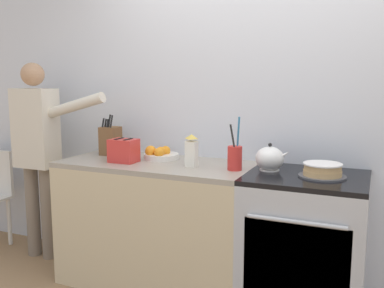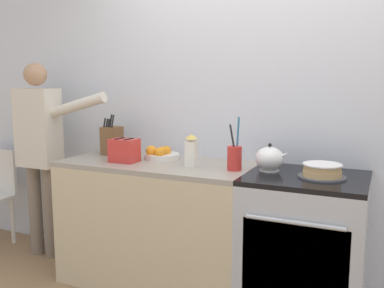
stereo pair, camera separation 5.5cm
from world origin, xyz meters
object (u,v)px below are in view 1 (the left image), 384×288
object	(u,v)px
stove_range	(304,246)
tea_kettle	(270,159)
fruit_bowl	(160,154)
knife_block	(110,141)
layer_cake	(322,171)
utensil_crock	(235,157)
person_baker	(37,144)
toaster	(124,151)
milk_carton	(192,151)

from	to	relation	value
stove_range	tea_kettle	xyz separation A→B (m)	(-0.24, 0.05, 0.52)
fruit_bowl	tea_kettle	bearing A→B (deg)	-4.02
fruit_bowl	knife_block	bearing A→B (deg)	178.02
layer_cake	knife_block	world-z (taller)	knife_block
stove_range	utensil_crock	xyz separation A→B (m)	(-0.45, -0.03, 0.53)
person_baker	stove_range	bearing A→B (deg)	-6.81
stove_range	tea_kettle	distance (m)	0.58
knife_block	toaster	xyz separation A→B (m)	(0.25, -0.21, -0.03)
layer_cake	utensil_crock	size ratio (longest dim) A/B	0.81
stove_range	utensil_crock	bearing A→B (deg)	-175.92
tea_kettle	knife_block	xyz separation A→B (m)	(-1.26, 0.07, 0.03)
layer_cake	person_baker	xyz separation A→B (m)	(-2.23, 0.04, 0.02)
stove_range	person_baker	world-z (taller)	person_baker
tea_kettle	layer_cake	bearing A→B (deg)	-9.99
stove_range	milk_carton	size ratio (longest dim) A/B	4.14
fruit_bowl	milk_carton	bearing A→B (deg)	-24.76
stove_range	milk_carton	bearing A→B (deg)	-176.99
stove_range	milk_carton	xyz separation A→B (m)	(-0.75, -0.04, 0.55)
toaster	knife_block	bearing A→B (deg)	140.26
fruit_bowl	toaster	bearing A→B (deg)	-133.42
tea_kettle	knife_block	bearing A→B (deg)	176.69
knife_block	person_baker	size ratio (longest dim) A/B	0.19
stove_range	toaster	distance (m)	1.35
fruit_bowl	person_baker	world-z (taller)	person_baker
person_baker	knife_block	bearing A→B (deg)	2.09
toaster	person_baker	world-z (taller)	person_baker
toaster	milk_carton	world-z (taller)	milk_carton
person_baker	layer_cake	bearing A→B (deg)	-7.05
tea_kettle	person_baker	bearing A→B (deg)	-179.41
tea_kettle	toaster	xyz separation A→B (m)	(-1.00, -0.14, 0.01)
layer_cake	tea_kettle	world-z (taller)	tea_kettle
knife_block	toaster	bearing A→B (deg)	-39.74
layer_cake	tea_kettle	bearing A→B (deg)	170.01
layer_cake	toaster	bearing A→B (deg)	-176.63
stove_range	layer_cake	distance (m)	0.50
layer_cake	milk_carton	size ratio (longest dim) A/B	1.29
milk_carton	layer_cake	bearing A→B (deg)	1.95
layer_cake	stove_range	bearing A→B (deg)	173.33
stove_range	toaster	xyz separation A→B (m)	(-1.24, -0.09, 0.53)
utensil_crock	toaster	xyz separation A→B (m)	(-0.80, -0.06, -0.00)
layer_cake	knife_block	bearing A→B (deg)	175.28
tea_kettle	utensil_crock	bearing A→B (deg)	-159.15
person_baker	milk_carton	bearing A→B (deg)	-8.82
knife_block	toaster	distance (m)	0.33
layer_cake	person_baker	bearing A→B (deg)	179.00
stove_range	person_baker	size ratio (longest dim) A/B	0.56
utensil_crock	toaster	world-z (taller)	utensil_crock
layer_cake	milk_carton	xyz separation A→B (m)	(-0.84, -0.03, 0.06)
knife_block	utensil_crock	xyz separation A→B (m)	(1.05, -0.15, -0.03)
fruit_bowl	person_baker	xyz separation A→B (m)	(-1.08, -0.08, 0.02)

